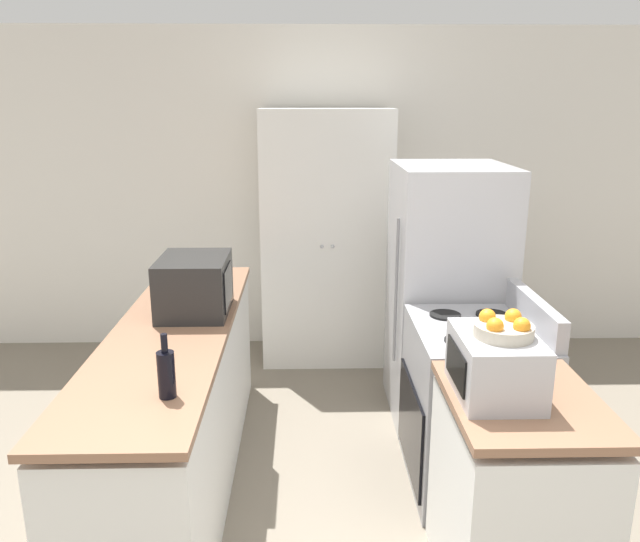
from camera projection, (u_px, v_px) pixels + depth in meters
name	position (u px, v px, depth m)	size (l,w,h in m)	color
wall_back	(316.00, 192.00, 5.15)	(7.00, 0.06, 2.60)	silver
counter_left	(177.00, 409.00, 3.36)	(0.60, 2.39, 0.90)	silver
counter_right	(515.00, 499.00, 2.60)	(0.60, 0.74, 0.90)	silver
pantry_cabinet	(326.00, 238.00, 4.91)	(1.00, 0.60, 1.98)	white
stove	(472.00, 405.00, 3.34)	(0.66, 0.78, 1.06)	#9E9EA3
refrigerator	(446.00, 293.00, 4.04)	(0.71, 0.80, 1.66)	#B7B7BC
microwave	(195.00, 285.00, 3.42)	(0.38, 0.46, 0.31)	black
wine_bottle	(166.00, 373.00, 2.45)	(0.07, 0.07, 0.27)	black
toaster_oven	(495.00, 365.00, 2.47)	(0.31, 0.42, 0.25)	#B2B2B7
fruit_bowl	(504.00, 328.00, 2.41)	(0.23, 0.23, 0.10)	#B2A893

